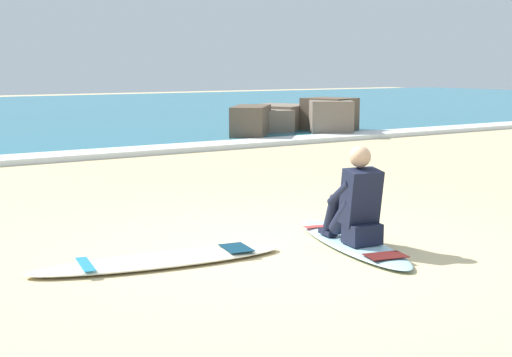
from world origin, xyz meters
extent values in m
plane|color=#CCB584|center=(0.00, 0.00, 0.00)|extent=(80.00, 80.00, 0.00)
cube|color=white|center=(0.00, 7.88, 0.06)|extent=(80.00, 0.90, 0.11)
ellipsoid|color=#9ED1E5|center=(0.69, -0.29, 0.04)|extent=(1.01, 2.22, 0.07)
cube|color=red|center=(0.84, 0.29, 0.07)|extent=(0.49, 0.21, 0.01)
cube|color=#4A1311|center=(0.53, -0.96, 0.07)|extent=(0.41, 0.32, 0.01)
cube|color=black|center=(0.64, -0.52, 0.18)|extent=(0.36, 0.31, 0.20)
cylinder|color=black|center=(0.57, -0.32, 0.33)|extent=(0.21, 0.42, 0.43)
cylinder|color=black|center=(0.59, -0.12, 0.30)|extent=(0.16, 0.28, 0.42)
cube|color=black|center=(0.59, -0.05, 0.10)|extent=(0.13, 0.23, 0.05)
cylinder|color=black|center=(0.77, -0.35, 0.33)|extent=(0.21, 0.42, 0.43)
cylinder|color=black|center=(0.81, -0.15, 0.30)|extent=(0.16, 0.28, 0.42)
cube|color=black|center=(0.83, -0.09, 0.10)|extent=(0.13, 0.23, 0.05)
cube|color=black|center=(0.64, -0.48, 0.53)|extent=(0.38, 0.34, 0.57)
sphere|color=tan|center=(0.65, -0.45, 0.92)|extent=(0.21, 0.21, 0.21)
cylinder|color=black|center=(0.53, -0.31, 0.55)|extent=(0.15, 0.41, 0.31)
cylinder|color=black|center=(0.81, -0.36, 0.55)|extent=(0.15, 0.41, 0.31)
ellipsoid|color=#EFE5C6|center=(-1.20, 0.15, 0.04)|extent=(2.41, 0.91, 0.07)
cube|color=#1E7FB7|center=(-1.85, 0.26, 0.07)|extent=(0.18, 0.49, 0.01)
cube|color=#0A2C40|center=(-0.46, 0.02, 0.07)|extent=(0.30, 0.40, 0.01)
cube|color=#756656|center=(7.87, 8.87, 0.45)|extent=(1.72, 1.89, 0.91)
cube|color=brown|center=(5.61, 9.16, 0.41)|extent=(1.73, 1.81, 0.81)
cube|color=brown|center=(8.12, 9.19, 0.47)|extent=(1.39, 1.47, 0.95)
cube|color=#756656|center=(6.42, 9.80, 0.33)|extent=(1.46, 1.44, 0.66)
cube|color=#756656|center=(7.37, 10.41, 0.37)|extent=(2.11, 2.06, 0.73)
camera|label=1|loc=(-3.88, -5.54, 1.77)|focal=49.76mm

